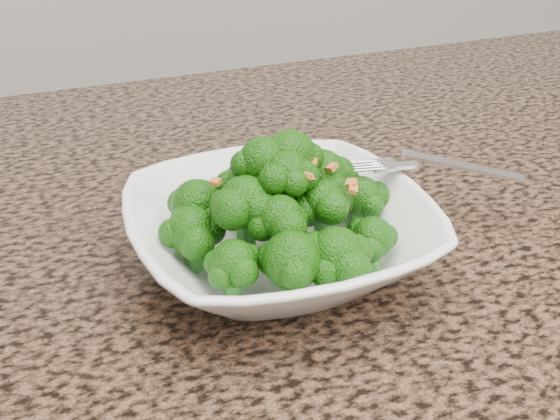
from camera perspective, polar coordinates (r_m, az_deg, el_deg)
name	(u,v)px	position (r m, az deg, el deg)	size (l,w,h in m)	color
granite_counter	(438,268)	(0.59, 12.70, -4.65)	(1.64, 1.04, 0.03)	brown
bowl	(280,235)	(0.54, 0.00, -2.06)	(0.23, 0.23, 0.06)	white
broccoli_pile	(280,159)	(0.51, 0.00, 4.16)	(0.20, 0.20, 0.07)	#1B610B
garlic_topping	(280,108)	(0.49, 0.00, 8.27)	(0.12, 0.12, 0.01)	orange
fork	(408,165)	(0.58, 10.38, 3.64)	(0.18, 0.03, 0.01)	silver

